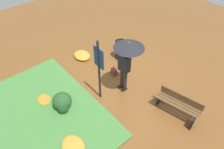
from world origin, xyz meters
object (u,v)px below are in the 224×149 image
Objects in this scene: park_bench at (178,104)px; trash_bin at (120,50)px; info_sign_post at (99,64)px; handbag at (114,71)px; person_with_umbrella at (127,55)px.

trash_bin is (-3.31, 0.56, 0.02)m from park_bench.
info_sign_post reaches higher than trash_bin.
park_bench is 1.70× the size of trash_bin.
info_sign_post is at bearing -58.89° from trash_bin.
handbag is 0.44× the size of trash_bin.
info_sign_post reaches higher than person_with_umbrella.
info_sign_post is 2.76× the size of trash_bin.
trash_bin reaches higher than handbag.
handbag is 2.73m from park_bench.
trash_bin is (-0.61, 0.85, 0.29)m from handbag.
park_bench is (1.83, 0.53, -1.15)m from person_with_umbrella.
trash_bin reaches higher than park_bench.
handbag is at bearing 164.14° from person_with_umbrella.
trash_bin is at bearing 170.32° from park_bench.
person_with_umbrella is 5.53× the size of handbag.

